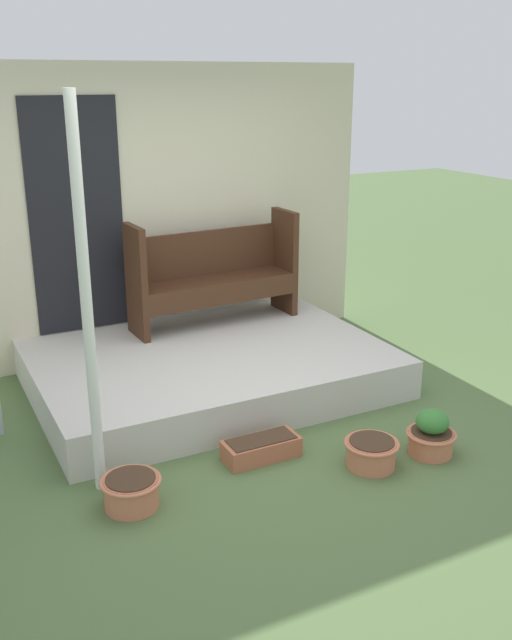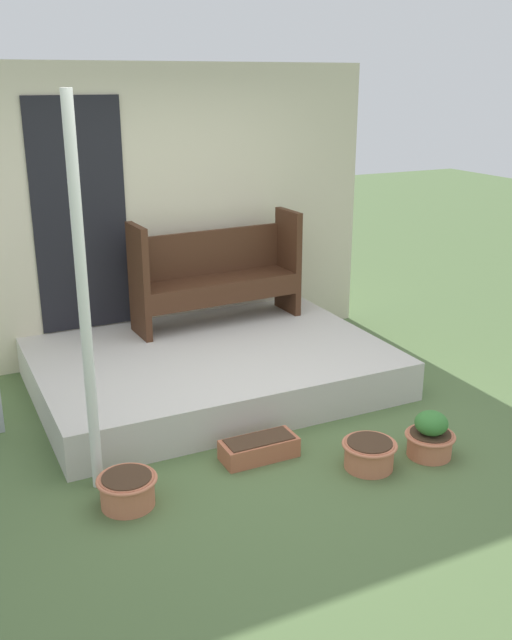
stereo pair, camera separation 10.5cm
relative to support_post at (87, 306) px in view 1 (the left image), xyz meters
name	(u,v)px [view 1 (the left image)]	position (x,y,z in m)	size (l,w,h in m)	color
ground_plane	(258,439)	(1.18, 0.11, -1.21)	(24.00, 24.00, 0.00)	#516B3D
porch_slab	(210,368)	(1.24, 1.12, -1.05)	(2.84, 2.01, 0.32)	beige
house_wall	(158,213)	(1.21, 2.15, 0.09)	(4.04, 0.08, 2.60)	beige
support_post	(87,306)	(0.00, 0.00, 0.00)	(0.07, 0.07, 2.42)	white
bench	(213,271)	(1.58, 1.78, -0.40)	(1.56, 0.47, 0.98)	#422616
flower_pot_left	(131,491)	(0.11, -0.30, -1.10)	(0.37, 0.37, 0.20)	#C67251
flower_pot_middle	(371,452)	(1.68, -0.57, -1.10)	(0.37, 0.37, 0.19)	#C67251
flower_pot_right	(431,435)	(2.14, -0.62, -1.07)	(0.34, 0.34, 0.33)	#C67251
planter_box_rect	(261,448)	(1.08, -0.14, -1.14)	(0.53, 0.23, 0.15)	#B26042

